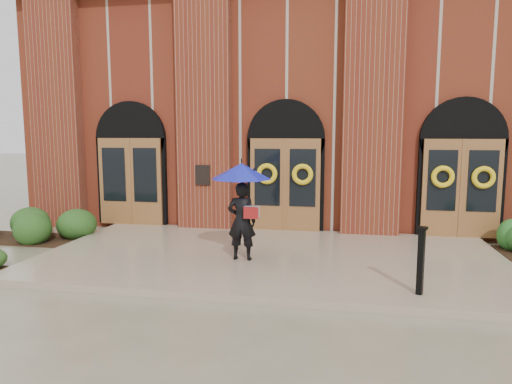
# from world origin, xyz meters

# --- Properties ---
(ground) EXTENTS (90.00, 90.00, 0.00)m
(ground) POSITION_xyz_m (0.00, 0.00, 0.00)
(ground) COLOR gray
(ground) RESTS_ON ground
(landing) EXTENTS (10.00, 5.30, 0.15)m
(landing) POSITION_xyz_m (0.00, 0.15, 0.07)
(landing) COLOR gray
(landing) RESTS_ON ground
(church_building) EXTENTS (16.20, 12.53, 7.00)m
(church_building) POSITION_xyz_m (0.00, 8.78, 3.50)
(church_building) COLOR #622715
(church_building) RESTS_ON ground
(man_with_umbrella) EXTENTS (1.27, 1.27, 2.03)m
(man_with_umbrella) POSITION_xyz_m (-0.53, -0.37, 1.57)
(man_with_umbrella) COLOR black
(man_with_umbrella) RESTS_ON landing
(metal_post) EXTENTS (0.20, 0.20, 1.14)m
(metal_post) POSITION_xyz_m (2.81, -1.89, 0.75)
(metal_post) COLOR black
(metal_post) RESTS_ON landing
(hedge_wall_left) EXTENTS (2.97, 1.19, 0.76)m
(hedge_wall_left) POSITION_xyz_m (-6.66, 0.95, 0.38)
(hedge_wall_left) COLOR #224416
(hedge_wall_left) RESTS_ON ground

